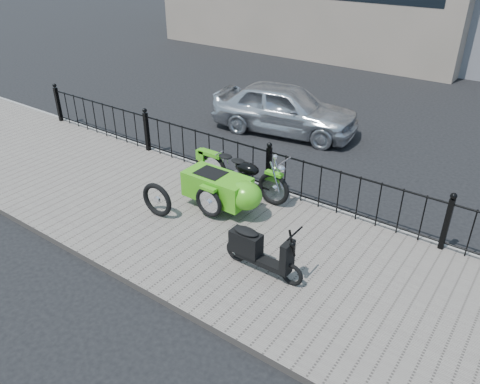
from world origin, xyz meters
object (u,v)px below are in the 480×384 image
Objects in this scene: motorcycle_sidecar at (229,186)px; scooter at (258,250)px; sedan_car at (285,108)px; spare_tire at (157,200)px.

motorcycle_sidecar is 1.97m from scooter.
scooter is at bearing -39.92° from motorcycle_sidecar.
sedan_car is at bearing 117.09° from scooter.
scooter is 6.23m from sedan_car.
spare_tire is at bearing -132.33° from motorcycle_sidecar.
scooter is 2.45m from spare_tire.
motorcycle_sidecar is 1.38m from spare_tire.
spare_tire is at bearing 174.94° from sedan_car.
motorcycle_sidecar reaches higher than spare_tire.
sedan_car is at bearing 94.30° from spare_tire.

